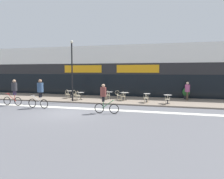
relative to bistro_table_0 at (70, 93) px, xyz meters
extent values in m
plane|color=#5B5B60|center=(3.29, -7.03, -0.64)|extent=(120.00, 120.00, 0.00)
cube|color=gray|center=(3.29, 0.22, -0.58)|extent=(40.00, 5.50, 0.12)
cube|color=silver|center=(3.29, 4.97, 2.22)|extent=(40.00, 4.00, 5.72)
cube|color=black|center=(3.29, 3.00, 0.68)|extent=(38.80, 0.10, 2.40)
cube|color=#232326|center=(3.29, 3.02, 2.48)|extent=(39.20, 0.14, 1.20)
cube|color=orange|center=(0.13, 2.95, 2.48)|extent=(4.56, 0.08, 0.84)
cube|color=orange|center=(6.45, 2.95, 2.48)|extent=(4.56, 0.08, 0.84)
cube|color=silver|center=(3.29, -4.95, -0.64)|extent=(36.00, 0.70, 0.01)
cylinder|color=black|center=(0.00, 0.00, -0.51)|extent=(0.36, 0.36, 0.02)
cylinder|color=black|center=(0.00, 0.00, -0.17)|extent=(0.07, 0.07, 0.71)
cylinder|color=#ADA8A3|center=(0.00, 0.00, 0.20)|extent=(0.66, 0.66, 0.02)
cylinder|color=black|center=(1.61, -1.00, -0.51)|extent=(0.35, 0.35, 0.02)
cylinder|color=black|center=(1.61, -1.00, -0.18)|extent=(0.07, 0.07, 0.69)
cylinder|color=#ADA8A3|center=(1.61, -1.00, 0.18)|extent=(0.63, 0.63, 0.02)
cylinder|color=black|center=(4.13, 0.31, -0.51)|extent=(0.35, 0.35, 0.02)
cylinder|color=black|center=(4.13, 0.31, -0.18)|extent=(0.07, 0.07, 0.69)
cylinder|color=#ADA8A3|center=(4.13, 0.31, 0.18)|extent=(0.63, 0.63, 0.02)
cylinder|color=black|center=(5.74, -0.11, -0.51)|extent=(0.44, 0.44, 0.02)
cylinder|color=black|center=(5.74, -0.11, -0.17)|extent=(0.07, 0.07, 0.70)
cylinder|color=#ADA8A3|center=(5.74, -0.11, 0.19)|extent=(0.80, 0.80, 0.02)
cylinder|color=black|center=(7.95, -0.97, -0.51)|extent=(0.33, 0.33, 0.02)
cylinder|color=black|center=(7.95, -0.97, -0.15)|extent=(0.07, 0.07, 0.74)
cylinder|color=#ADA8A3|center=(7.95, -0.97, 0.23)|extent=(0.60, 0.60, 0.02)
cylinder|color=black|center=(9.75, -1.31, -0.51)|extent=(0.38, 0.38, 0.02)
cylinder|color=black|center=(9.75, -1.31, -0.16)|extent=(0.07, 0.07, 0.72)
cylinder|color=#ADA8A3|center=(9.75, -1.31, 0.21)|extent=(0.69, 0.69, 0.02)
cylinder|color=beige|center=(0.00, -0.55, -0.09)|extent=(0.45, 0.45, 0.03)
cylinder|color=beige|center=(-0.12, -0.39, -0.31)|extent=(0.03, 0.03, 0.42)
cylinder|color=beige|center=(0.16, -0.43, -0.31)|extent=(0.03, 0.03, 0.42)
cylinder|color=beige|center=(-0.16, -0.67, -0.31)|extent=(0.03, 0.03, 0.42)
cylinder|color=beige|center=(0.12, -0.71, -0.31)|extent=(0.03, 0.03, 0.42)
torus|color=beige|center=(-0.02, -0.72, 0.18)|extent=(0.08, 0.41, 0.41)
cylinder|color=beige|center=(-0.19, -0.70, 0.04)|extent=(0.03, 0.03, 0.23)
cylinder|color=beige|center=(0.15, -0.74, 0.04)|extent=(0.03, 0.03, 0.23)
cylinder|color=beige|center=(1.61, -1.55, -0.09)|extent=(0.41, 0.41, 0.03)
cylinder|color=beige|center=(1.47, -1.41, -0.31)|extent=(0.03, 0.03, 0.42)
cylinder|color=beige|center=(1.75, -1.42, -0.31)|extent=(0.03, 0.03, 0.42)
cylinder|color=beige|center=(1.47, -1.69, -0.31)|extent=(0.03, 0.03, 0.42)
cylinder|color=beige|center=(1.75, -1.70, -0.31)|extent=(0.03, 0.03, 0.42)
torus|color=beige|center=(1.61, -1.72, 0.18)|extent=(0.04, 0.41, 0.41)
cylinder|color=beige|center=(1.44, -1.72, 0.04)|extent=(0.03, 0.03, 0.23)
cylinder|color=beige|center=(1.78, -1.73, 0.04)|extent=(0.03, 0.03, 0.23)
cylinder|color=beige|center=(1.06, -1.00, -0.09)|extent=(0.44, 0.44, 0.03)
cylinder|color=beige|center=(1.21, -0.88, -0.31)|extent=(0.03, 0.03, 0.42)
cylinder|color=beige|center=(1.19, -1.16, -0.31)|extent=(0.03, 0.03, 0.42)
cylinder|color=beige|center=(0.94, -0.85, -0.31)|extent=(0.03, 0.03, 0.42)
cylinder|color=beige|center=(0.91, -1.13, -0.31)|extent=(0.03, 0.03, 0.42)
torus|color=beige|center=(0.89, -0.99, 0.18)|extent=(0.41, 0.07, 0.41)
cylinder|color=beige|center=(0.91, -0.82, 0.04)|extent=(0.03, 0.03, 0.23)
cylinder|color=beige|center=(0.87, -1.16, 0.04)|extent=(0.03, 0.03, 0.23)
cylinder|color=beige|center=(4.13, -0.24, -0.09)|extent=(0.45, 0.45, 0.03)
cylinder|color=beige|center=(3.97, -0.12, -0.31)|extent=(0.03, 0.03, 0.42)
cylinder|color=beige|center=(4.24, -0.08, -0.31)|extent=(0.03, 0.03, 0.42)
cylinder|color=beige|center=(4.01, -0.40, -0.31)|extent=(0.03, 0.03, 0.42)
cylinder|color=beige|center=(4.28, -0.36, -0.31)|extent=(0.03, 0.03, 0.42)
torus|color=beige|center=(4.15, -0.41, 0.18)|extent=(0.09, 0.41, 0.41)
cylinder|color=beige|center=(3.98, -0.43, 0.04)|extent=(0.03, 0.03, 0.23)
cylinder|color=beige|center=(4.32, -0.38, 0.04)|extent=(0.03, 0.03, 0.23)
cylinder|color=beige|center=(3.58, 0.31, -0.09)|extent=(0.42, 0.42, 0.03)
cylinder|color=beige|center=(3.71, 0.46, -0.31)|extent=(0.03, 0.03, 0.42)
cylinder|color=beige|center=(3.72, 0.18, -0.31)|extent=(0.03, 0.03, 0.42)
cylinder|color=beige|center=(3.43, 0.45, -0.31)|extent=(0.03, 0.03, 0.42)
cylinder|color=beige|center=(3.44, 0.17, -0.31)|extent=(0.03, 0.03, 0.42)
torus|color=beige|center=(3.41, 0.30, 0.18)|extent=(0.41, 0.05, 0.41)
cylinder|color=beige|center=(3.40, 0.48, 0.04)|extent=(0.03, 0.03, 0.23)
cylinder|color=beige|center=(3.41, 0.13, 0.04)|extent=(0.03, 0.03, 0.23)
cylinder|color=beige|center=(5.74, -0.66, -0.09)|extent=(0.45, 0.45, 0.03)
cylinder|color=beige|center=(5.58, -0.54, -0.31)|extent=(0.03, 0.03, 0.42)
cylinder|color=beige|center=(5.86, -0.50, -0.31)|extent=(0.03, 0.03, 0.42)
cylinder|color=beige|center=(5.62, -0.82, -0.31)|extent=(0.03, 0.03, 0.42)
cylinder|color=beige|center=(5.89, -0.78, -0.31)|extent=(0.03, 0.03, 0.42)
torus|color=beige|center=(5.76, -0.83, 0.18)|extent=(0.08, 0.41, 0.41)
cylinder|color=beige|center=(5.59, -0.85, 0.04)|extent=(0.03, 0.03, 0.23)
cylinder|color=beige|center=(5.93, -0.81, 0.04)|extent=(0.03, 0.03, 0.23)
cylinder|color=beige|center=(5.19, -0.11, -0.09)|extent=(0.44, 0.44, 0.03)
cylinder|color=beige|center=(5.31, 0.04, -0.31)|extent=(0.03, 0.03, 0.42)
cylinder|color=beige|center=(5.34, -0.24, -0.31)|extent=(0.03, 0.03, 0.42)
cylinder|color=beige|center=(5.03, 0.01, -0.31)|extent=(0.03, 0.03, 0.42)
cylinder|color=beige|center=(5.06, -0.27, -0.31)|extent=(0.03, 0.03, 0.42)
torus|color=beige|center=(5.02, -0.13, 0.18)|extent=(0.41, 0.07, 0.41)
cylinder|color=beige|center=(5.00, 0.04, 0.04)|extent=(0.03, 0.03, 0.23)
cylinder|color=beige|center=(5.04, -0.30, 0.04)|extent=(0.03, 0.03, 0.23)
cylinder|color=beige|center=(7.95, -1.52, -0.09)|extent=(0.41, 0.41, 0.03)
cylinder|color=beige|center=(7.81, -1.39, -0.31)|extent=(0.03, 0.03, 0.42)
cylinder|color=beige|center=(8.09, -1.38, -0.31)|extent=(0.03, 0.03, 0.42)
cylinder|color=beige|center=(7.82, -1.67, -0.31)|extent=(0.03, 0.03, 0.42)
cylinder|color=beige|center=(8.10, -1.66, -0.31)|extent=(0.03, 0.03, 0.42)
torus|color=beige|center=(7.96, -1.69, 0.18)|extent=(0.04, 0.41, 0.41)
cylinder|color=beige|center=(7.79, -1.70, 0.04)|extent=(0.03, 0.03, 0.23)
cylinder|color=beige|center=(8.13, -1.69, 0.04)|extent=(0.03, 0.03, 0.23)
cylinder|color=beige|center=(9.75, -1.86, -0.09)|extent=(0.42, 0.42, 0.03)
cylinder|color=beige|center=(9.60, -1.73, -0.31)|extent=(0.03, 0.03, 0.42)
cylinder|color=beige|center=(9.88, -1.71, -0.31)|extent=(0.03, 0.03, 0.42)
cylinder|color=beige|center=(9.61, -2.01, -0.31)|extent=(0.03, 0.03, 0.42)
cylinder|color=beige|center=(9.89, -1.99, -0.31)|extent=(0.03, 0.03, 0.42)
torus|color=beige|center=(9.75, -2.03, 0.18)|extent=(0.05, 0.41, 0.41)
cylinder|color=beige|center=(9.58, -2.04, 0.04)|extent=(0.03, 0.03, 0.23)
cylinder|color=beige|center=(9.92, -2.02, 0.04)|extent=(0.03, 0.03, 0.23)
cylinder|color=#232326|center=(11.40, 2.23, -0.33)|extent=(0.45, 0.45, 0.39)
ellipsoid|color=#28662D|center=(11.40, 2.23, 0.17)|extent=(0.72, 0.72, 0.86)
cylinder|color=black|center=(1.27, -2.10, 2.13)|extent=(0.12, 0.12, 5.30)
sphere|color=beige|center=(1.27, -2.10, 4.86)|extent=(0.26, 0.26, 0.26)
torus|color=black|center=(6.40, -6.27, -0.31)|extent=(0.67, 0.08, 0.67)
torus|color=black|center=(5.36, -6.32, -0.31)|extent=(0.67, 0.08, 0.67)
cylinder|color=#2D753D|center=(5.93, -6.29, -0.02)|extent=(0.81, 0.08, 0.61)
cylinder|color=#2D753D|center=(5.65, -6.31, -0.07)|extent=(0.04, 0.04, 0.47)
cylinder|color=#2D753D|center=(6.35, -6.28, 0.26)|extent=(0.05, 0.48, 0.03)
cylinder|color=black|center=(5.65, -6.23, 0.33)|extent=(0.15, 0.15, 0.34)
cylinder|color=black|center=(5.65, -6.38, 0.33)|extent=(0.15, 0.15, 0.34)
cylinder|color=brown|center=(5.65, -6.31, 0.82)|extent=(0.42, 0.42, 0.62)
sphere|color=tan|center=(5.65, -6.31, 1.25)|extent=(0.23, 0.23, 0.23)
torus|color=black|center=(-0.46, -5.65, -0.29)|extent=(0.71, 0.10, 0.71)
torus|color=black|center=(0.64, -5.71, -0.29)|extent=(0.71, 0.10, 0.71)
cylinder|color=silver|center=(0.04, -5.68, 0.02)|extent=(0.85, 0.09, 0.64)
cylinder|color=silver|center=(0.34, -5.69, -0.04)|extent=(0.04, 0.04, 0.50)
cylinder|color=silver|center=(-0.40, -5.65, 0.32)|extent=(0.05, 0.48, 0.03)
cylinder|color=black|center=(0.33, -5.78, 0.41)|extent=(0.17, 0.17, 0.40)
cylinder|color=black|center=(0.34, -5.60, 0.41)|extent=(0.17, 0.17, 0.40)
cylinder|color=#334C70|center=(0.34, -5.69, 0.97)|extent=(0.49, 0.49, 0.72)
sphere|color=#9E7051|center=(0.34, -5.69, 1.46)|extent=(0.27, 0.27, 0.27)
torus|color=black|center=(-3.36, -5.07, -0.28)|extent=(0.72, 0.07, 0.72)
torus|color=black|center=(-2.25, -5.09, -0.28)|extent=(0.72, 0.07, 0.72)
cylinder|color=red|center=(-2.86, -5.08, 0.02)|extent=(0.86, 0.06, 0.65)
cylinder|color=red|center=(-2.56, -5.09, -0.03)|extent=(0.04, 0.04, 0.50)
cylinder|color=red|center=(-3.30, -5.07, 0.33)|extent=(0.04, 0.48, 0.03)
cylinder|color=#382D47|center=(-2.56, -5.17, 0.41)|extent=(0.16, 0.16, 0.37)
cylinder|color=#382D47|center=(-2.56, -5.00, 0.41)|extent=(0.16, 0.16, 0.37)
cylinder|color=#2D2D33|center=(-2.56, -5.09, 0.93)|extent=(0.45, 0.45, 0.68)
sphere|color=tan|center=(-2.56, -5.09, 1.40)|extent=(0.26, 0.26, 0.26)
cylinder|color=#4C3D2D|center=(11.46, 1.49, -0.12)|extent=(0.17, 0.17, 0.79)
cylinder|color=#4C3D2D|center=(11.47, 1.32, -0.12)|extent=(0.17, 0.17, 0.79)
cylinder|color=#A84C7F|center=(11.47, 1.40, 0.62)|extent=(0.48, 0.48, 0.69)
sphere|color=beige|center=(11.47, 1.40, 1.09)|extent=(0.26, 0.26, 0.26)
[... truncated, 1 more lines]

